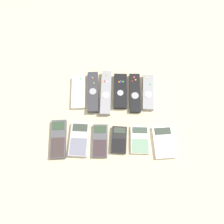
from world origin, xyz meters
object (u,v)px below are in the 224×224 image
calculator_2 (100,141)px  remote_5 (148,92)px  remote_0 (78,92)px  remote_1 (93,92)px  remote_2 (106,93)px  calculator_0 (58,139)px  remote_3 (120,91)px  calculator_5 (163,142)px  calculator_3 (119,140)px  calculator_1 (79,139)px  remote_4 (134,93)px  calculator_4 (139,140)px

calculator_2 → remote_5: bearing=46.5°
remote_0 → remote_1: bearing=-4.1°
remote_2 → calculator_0: (-0.19, -0.21, -0.00)m
remote_3 → calculator_2: bearing=-109.8°
remote_3 → remote_5: bearing=-1.4°
calculator_5 → remote_1: bearing=139.3°
calculator_3 → calculator_1: bearing=-177.2°
remote_0 → calculator_3: same height
remote_0 → calculator_1: (0.02, -0.22, 0.00)m
remote_0 → remote_1: size_ratio=0.82×
remote_0 → remote_2: 0.12m
remote_0 → remote_5: 0.31m
remote_3 → calculator_1: remote_3 is taller
remote_4 → calculator_2: (-0.15, -0.22, -0.00)m
remote_4 → calculator_3: (-0.07, -0.21, -0.00)m
remote_4 → calculator_1: (-0.23, -0.21, -0.00)m
remote_5 → calculator_4: 0.22m
remote_1 → calculator_3: bearing=-64.3°
remote_5 → calculator_2: size_ratio=1.25×
remote_5 → calculator_3: size_ratio=1.50×
remote_0 → remote_1: 0.07m
remote_0 → remote_3: size_ratio=0.95×
remote_5 → remote_1: bearing=-176.5°
remote_1 → remote_2: bearing=-4.4°
calculator_2 → calculator_5: same height
remote_5 → calculator_5: size_ratio=1.24×
calculator_3 → calculator_0: bearing=-177.4°
calculator_1 → calculator_2: bearing=-1.1°
calculator_5 → remote_5: bearing=99.4°
remote_2 → calculator_5: remote_2 is taller
calculator_2 → calculator_5: 0.26m
remote_1 → calculator_5: size_ratio=1.40×
remote_0 → remote_5: remote_5 is taller
remote_3 → remote_0: bearing=-177.7°
calculator_3 → remote_0: bearing=132.8°
remote_2 → remote_4: 0.13m
calculator_0 → calculator_3: (0.25, -0.00, 0.00)m
remote_3 → calculator_2: size_ratio=1.22×
remote_2 → remote_4: (0.13, 0.00, -0.00)m
remote_5 → calculator_4: remote_5 is taller
remote_4 → calculator_4: size_ratio=1.59×
remote_4 → remote_5: 0.06m
calculator_5 → calculator_3: bearing=173.4°
remote_3 → remote_4: remote_3 is taller
calculator_1 → calculator_2: size_ratio=1.05×
calculator_1 → calculator_4: (0.25, 0.00, -0.00)m
remote_2 → calculator_2: remote_2 is taller
remote_2 → calculator_0: size_ratio=1.28×
remote_0 → remote_4: size_ratio=0.85×
remote_4 → calculator_3: 0.22m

